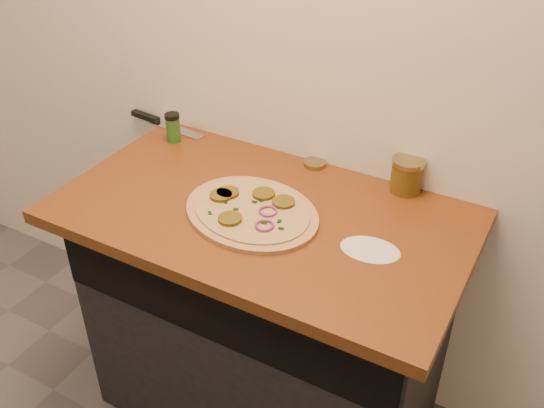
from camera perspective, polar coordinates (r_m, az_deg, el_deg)
The scene contains 8 objects.
cabinet at distance 2.08m, azimuth -0.39°, elevation -10.81°, with size 1.10×0.60×0.86m, color black.
countertop at distance 1.77m, azimuth -0.92°, elevation -1.01°, with size 1.20×0.70×0.04m, color brown.
pizza at distance 1.73m, azimuth -1.96°, elevation -0.65°, with size 0.50×0.50×0.03m.
chefs_knife at distance 2.27m, azimuth -10.50°, elevation 7.56°, with size 0.34×0.07×0.02m.
mason_jar_lid at distance 1.97m, azimuth 4.05°, elevation 3.82°, with size 0.07×0.07×0.02m, color #948756.
salsa_jar at distance 1.86m, azimuth 12.58°, elevation 2.69°, with size 0.10×0.10×0.11m.
spice_shaker at distance 2.12m, azimuth -9.30°, elevation 7.12°, with size 0.05×0.05×0.10m.
flour_spill at distance 1.62m, azimuth 9.23°, elevation -4.27°, with size 0.16×0.16×0.00m, color white.
Camera 1 is at (0.73, 0.17, 1.89)m, focal length 40.00 mm.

